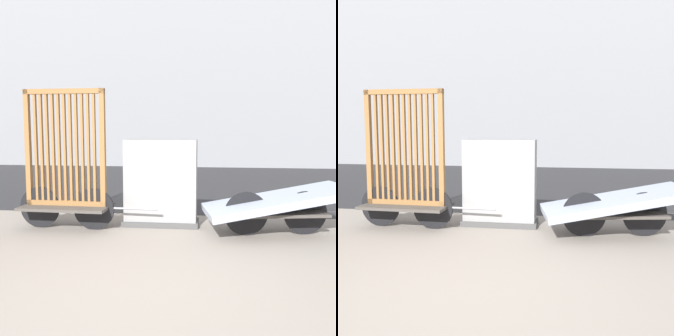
{
  "view_description": "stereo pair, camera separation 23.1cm",
  "coord_description": "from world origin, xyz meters",
  "views": [
    {
      "loc": [
        0.62,
        -3.2,
        1.46
      ],
      "look_at": [
        0.0,
        2.11,
        0.89
      ],
      "focal_mm": 42.0,
      "sensor_mm": 36.0,
      "label": 1
    },
    {
      "loc": [
        0.84,
        -3.17,
        1.46
      ],
      "look_at": [
        0.0,
        2.11,
        0.89
      ],
      "focal_mm": 42.0,
      "sensor_mm": 36.0,
      "label": 2
    }
  ],
  "objects": [
    {
      "name": "ground_plane",
      "position": [
        0.0,
        0.0,
        0.0
      ],
      "size": [
        60.0,
        60.0,
        0.0
      ],
      "primitive_type": "plane",
      "color": "gray"
    },
    {
      "name": "road_strip",
      "position": [
        0.0,
        6.95,
        0.0
      ],
      "size": [
        56.0,
        7.61,
        0.01
      ],
      "color": "#2D2D30",
      "rests_on": "ground_plane"
    },
    {
      "name": "bike_cart_with_bedframe",
      "position": [
        -1.45,
        2.11,
        0.74
      ],
      "size": [
        2.02,
        0.66,
        1.97
      ],
      "rotation": [
        0.0,
        0.0,
        -0.03
      ],
      "color": "#4C4742",
      "rests_on": "ground_plane"
    },
    {
      "name": "bike_cart_with_mattress",
      "position": [
        1.46,
        2.11,
        0.43
      ],
      "size": [
        2.32,
        1.21,
        0.67
      ],
      "rotation": [
        0.0,
        0.0,
        0.18
      ],
      "color": "#4C4742",
      "rests_on": "ground_plane"
    },
    {
      "name": "utility_cabinet",
      "position": [
        -0.14,
        2.46,
        0.59
      ],
      "size": [
        1.11,
        0.44,
        1.26
      ],
      "color": "#4C4C4C",
      "rests_on": "ground_plane"
    }
  ]
}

